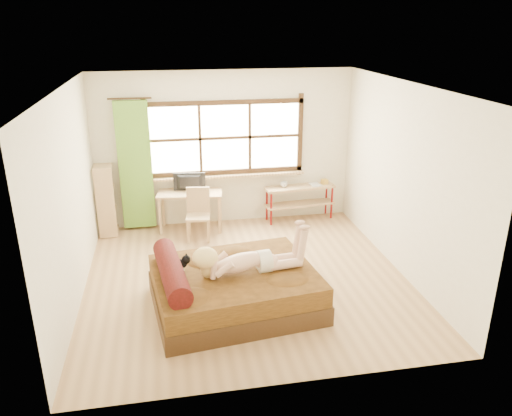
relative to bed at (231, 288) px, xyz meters
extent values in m
plane|color=#9E754C|center=(0.32, 0.69, -0.27)|extent=(4.50, 4.50, 0.00)
plane|color=white|center=(0.32, 0.69, 2.43)|extent=(4.50, 4.50, 0.00)
plane|color=silver|center=(0.32, 2.94, 1.08)|extent=(4.50, 0.00, 4.50)
plane|color=silver|center=(0.32, -1.56, 1.08)|extent=(4.50, 0.00, 4.50)
plane|color=silver|center=(-1.93, 0.69, 1.08)|extent=(0.00, 4.50, 4.50)
plane|color=silver|center=(2.57, 0.69, 1.08)|extent=(0.00, 4.50, 4.50)
cube|color=#FFEDBF|center=(0.32, 2.94, 1.28)|extent=(2.60, 0.01, 1.30)
cube|color=#9F7956|center=(0.32, 2.86, 0.61)|extent=(2.80, 0.16, 0.04)
cube|color=#488424|center=(-1.23, 2.82, 0.88)|extent=(0.55, 0.10, 2.20)
cube|color=black|center=(0.05, 0.01, -0.15)|extent=(2.21, 1.86, 0.25)
cube|color=#34210C|center=(0.05, 0.01, 0.11)|extent=(2.16, 1.82, 0.25)
cylinder|color=black|center=(-0.73, -0.09, 0.35)|extent=(0.45, 1.40, 0.28)
cube|color=#9F7956|center=(-0.35, 2.64, 0.40)|extent=(1.16, 0.65, 0.04)
cube|color=#9F7956|center=(-0.88, 2.51, 0.06)|extent=(0.05, 0.05, 0.66)
cube|color=#9F7956|center=(0.12, 2.38, 0.06)|extent=(0.05, 0.05, 0.66)
cube|color=#9F7956|center=(-0.83, 2.91, 0.06)|extent=(0.05, 0.05, 0.66)
cube|color=#9F7956|center=(0.18, 2.78, 0.06)|extent=(0.05, 0.05, 0.66)
imported|color=black|center=(-0.35, 2.69, 0.57)|extent=(0.55, 0.14, 0.32)
cube|color=#9F7956|center=(-0.25, 2.19, 0.13)|extent=(0.43, 0.43, 0.04)
cube|color=#9F7956|center=(-0.23, 2.37, 0.37)|extent=(0.39, 0.09, 0.44)
cube|color=#9F7956|center=(-0.44, 2.05, -0.08)|extent=(0.04, 0.04, 0.39)
cube|color=#9F7956|center=(-0.11, 2.01, -0.08)|extent=(0.04, 0.04, 0.39)
cube|color=#9F7956|center=(-0.39, 2.38, -0.08)|extent=(0.04, 0.04, 0.39)
cube|color=#9F7956|center=(-0.07, 2.34, -0.08)|extent=(0.04, 0.04, 0.39)
cube|color=#9F7956|center=(1.64, 2.76, 0.35)|extent=(1.31, 0.45, 0.04)
cube|color=#9F7956|center=(1.64, 2.76, 0.02)|extent=(1.31, 0.45, 0.03)
cylinder|color=maroon|center=(1.07, 2.58, 0.05)|extent=(0.04, 0.04, 0.64)
cylinder|color=maroon|center=(2.24, 2.70, 0.05)|extent=(0.04, 0.04, 0.64)
cylinder|color=maroon|center=(1.05, 2.83, 0.05)|extent=(0.04, 0.04, 0.64)
cylinder|color=maroon|center=(2.22, 2.95, 0.05)|extent=(0.04, 0.04, 0.64)
cube|color=gold|center=(2.12, 2.81, 0.41)|extent=(0.12, 0.12, 0.09)
imported|color=gray|center=(1.34, 2.76, 0.42)|extent=(0.14, 0.14, 0.10)
imported|color=gray|center=(1.84, 2.76, 0.38)|extent=(0.20, 0.25, 0.02)
cube|color=#9F7956|center=(-1.76, 2.76, -0.22)|extent=(0.32, 0.51, 0.03)
cube|color=#9F7956|center=(-1.76, 2.76, 0.15)|extent=(0.32, 0.51, 0.03)
cube|color=#9F7956|center=(-1.76, 2.76, 0.53)|extent=(0.32, 0.51, 0.03)
cube|color=#9F7956|center=(-1.76, 2.76, 0.91)|extent=(0.32, 0.51, 0.03)
cube|color=#9F7956|center=(-1.75, 2.51, 0.34)|extent=(0.30, 0.05, 1.22)
cube|color=#9F7956|center=(-1.78, 3.01, 0.34)|extent=(0.30, 0.05, 1.22)
camera|label=1|loc=(-0.70, -5.55, 3.21)|focal=35.00mm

